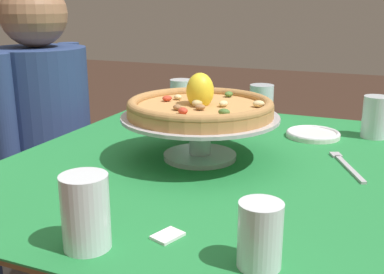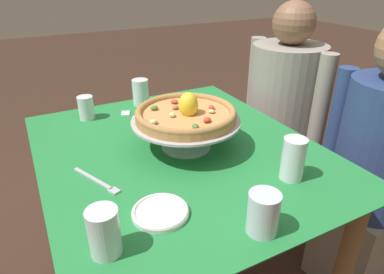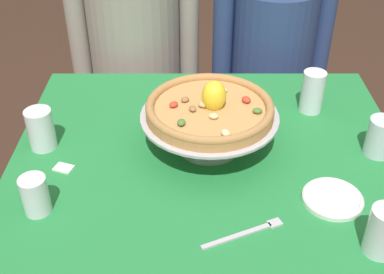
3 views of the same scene
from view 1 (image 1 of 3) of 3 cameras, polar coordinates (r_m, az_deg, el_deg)
name	(u,v)px [view 1 (image 1 of 3)]	position (r m, az deg, el deg)	size (l,w,h in m)	color
dining_table	(211,203)	(1.19, 2.29, -8.01)	(1.11, 0.95, 0.75)	olive
pizza_stand	(200,128)	(1.13, 0.94, 1.07)	(0.38, 0.38, 0.11)	#B7B7C1
pizza	(200,106)	(1.12, 0.97, 3.77)	(0.35, 0.35, 0.10)	tan
water_glass_side_right	(262,104)	(1.58, 8.49, 4.05)	(0.08, 0.08, 0.11)	silver
water_glass_back_right	(181,103)	(1.51, -1.32, 4.14)	(0.07, 0.07, 0.13)	white
water_glass_front_left	(260,239)	(0.70, 8.28, -12.18)	(0.07, 0.07, 0.10)	white
water_glass_side_left	(86,217)	(0.75, -12.81, -9.49)	(0.08, 0.08, 0.12)	white
water_glass_front_right	(375,119)	(1.42, 21.45, 2.03)	(0.07, 0.07, 0.12)	silver
side_plate	(313,134)	(1.38, 14.54, 0.37)	(0.15, 0.15, 0.02)	white
dinner_fork	(346,165)	(1.16, 18.25, -3.24)	(0.20, 0.10, 0.01)	#B7B7C1
sugar_packet	(168,236)	(0.79, -2.99, -11.93)	(0.05, 0.04, 0.01)	white
diner_right	(46,154)	(1.81, -17.36, -2.05)	(0.49, 0.37, 1.20)	gray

